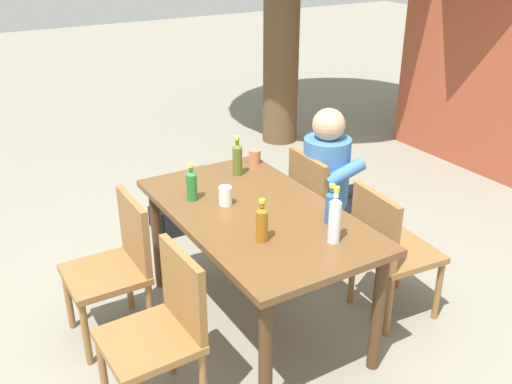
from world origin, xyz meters
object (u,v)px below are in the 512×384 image
object	(u,v)px
bottle_green	(192,185)
bottle_blue	(331,206)
chair_far_right	(388,247)
person_in_white_shirt	(335,179)
bottle_olive	(237,158)
bottle_clear	(335,218)
chair_near_left	(117,262)
backpack_by_far_side	(167,210)
cup_white	(225,196)
cup_terracotta	(255,157)
dining_table	(256,227)
backpack_by_near_side	(205,197)
chair_near_right	(163,326)
chair_far_left	(321,204)
bottle_amber	(262,223)

from	to	relation	value
bottle_green	bottle_blue	distance (m)	0.84
chair_far_right	person_in_white_shirt	xyz separation A→B (m)	(-0.68, 0.11, 0.17)
bottle_olive	bottle_clear	bearing A→B (deg)	-0.17
chair_near_left	backpack_by_far_side	distance (m)	1.31
person_in_white_shirt	bottle_blue	distance (m)	0.91
person_in_white_shirt	bottle_green	distance (m)	1.12
cup_white	chair_far_right	bearing A→B (deg)	59.33
chair_near_left	cup_terracotta	bearing A→B (deg)	104.59
chair_near_left	bottle_olive	bearing A→B (deg)	100.75
bottle_clear	bottle_blue	world-z (taller)	bottle_clear
bottle_olive	bottle_green	bearing A→B (deg)	-65.23
dining_table	bottle_green	world-z (taller)	bottle_green
chair_near_left	backpack_by_near_side	size ratio (longest dim) A/B	2.04
bottle_green	cup_terracotta	bearing A→B (deg)	116.53
backpack_by_near_side	bottle_green	bearing A→B (deg)	-28.59
chair_near_left	cup_terracotta	world-z (taller)	cup_terracotta
bottle_olive	chair_far_right	bearing A→B (deg)	33.63
bottle_olive	bottle_blue	bearing A→B (deg)	7.46
person_in_white_shirt	chair_near_right	bearing A→B (deg)	-66.51
chair_near_right	backpack_by_far_side	size ratio (longest dim) A/B	2.28
chair_far_left	chair_near_left	xyz separation A→B (m)	(0.00, -1.47, 0.00)
chair_far_right	backpack_by_near_side	xyz separation A→B (m)	(-1.75, -0.39, -0.28)
bottle_amber	backpack_by_near_side	xyz separation A→B (m)	(-1.72, 0.49, -0.68)
bottle_clear	backpack_by_far_side	xyz separation A→B (m)	(-1.89, -0.17, -0.73)
bottle_clear	bottle_green	bearing A→B (deg)	-153.48
chair_near_left	bottle_amber	xyz separation A→B (m)	(0.65, 0.59, 0.39)
chair_near_left	cup_white	distance (m)	0.74
chair_near_left	bottle_olive	distance (m)	1.00
person_in_white_shirt	cup_white	size ratio (longest dim) A/B	10.41
person_in_white_shirt	chair_far_left	bearing A→B (deg)	-91.29
chair_far_left	chair_far_right	xyz separation A→B (m)	(0.69, 0.00, 0.00)
chair_far_right	bottle_green	size ratio (longest dim) A/B	3.83
bottle_amber	cup_white	bearing A→B (deg)	175.29
chair_near_right	bottle_olive	xyz separation A→B (m)	(-0.86, 0.90, 0.40)
bottle_olive	cup_white	bearing A→B (deg)	-38.27
bottle_olive	backpack_by_far_side	world-z (taller)	bottle_olive
chair_near_right	bottle_green	size ratio (longest dim) A/B	3.83
chair_near_right	bottle_blue	distance (m)	1.09
cup_white	backpack_by_near_side	size ratio (longest dim) A/B	0.27
chair_near_left	person_in_white_shirt	world-z (taller)	person_in_white_shirt
bottle_olive	cup_white	xyz separation A→B (m)	(0.35, -0.28, -0.06)
bottle_green	backpack_by_far_side	size ratio (longest dim) A/B	0.59
chair_far_left	chair_near_left	size ratio (longest dim) A/B	1.00
dining_table	chair_near_left	distance (m)	0.83
cup_white	chair_near_left	bearing A→B (deg)	-106.09
chair_far_left	chair_far_right	bearing A→B (deg)	0.02
bottle_olive	cup_white	size ratio (longest dim) A/B	2.32
dining_table	chair_near_left	bearing A→B (deg)	-115.08
dining_table	bottle_clear	size ratio (longest dim) A/B	4.92
bottle_amber	bottle_green	bearing A→B (deg)	-170.96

